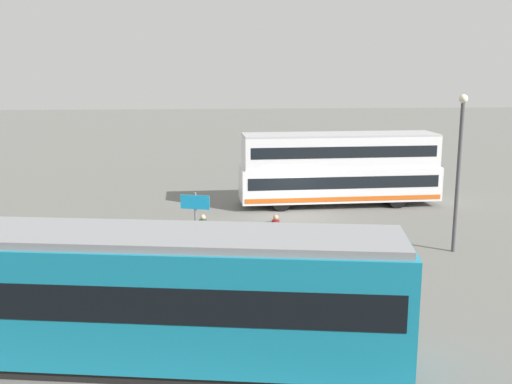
# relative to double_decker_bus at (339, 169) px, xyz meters

# --- Properties ---
(ground_plane) EXTENTS (160.00, 160.00, 0.00)m
(ground_plane) POSITION_rel_double_decker_bus_xyz_m (2.83, 2.18, -2.02)
(ground_plane) COLOR slate
(double_decker_bus) EXTENTS (10.96, 2.98, 3.96)m
(double_decker_bus) POSITION_rel_double_decker_bus_xyz_m (0.00, 0.00, 0.00)
(double_decker_bus) COLOR white
(double_decker_bus) RESTS_ON ground
(tram_yellow) EXTENTS (13.38, 4.71, 3.49)m
(tram_yellow) POSITION_rel_double_decker_bus_xyz_m (8.71, 17.56, -0.21)
(tram_yellow) COLOR teal
(tram_yellow) RESTS_ON ground
(pedestrian_near_railing) EXTENTS (0.43, 0.43, 1.62)m
(pedestrian_near_railing) POSITION_rel_double_decker_bus_xyz_m (7.38, 8.27, -1.09)
(pedestrian_near_railing) COLOR #33384C
(pedestrian_near_railing) RESTS_ON ground
(pedestrian_crossing) EXTENTS (0.42, 0.42, 1.66)m
(pedestrian_crossing) POSITION_rel_double_decker_bus_xyz_m (4.45, 8.72, -1.06)
(pedestrian_crossing) COLOR black
(pedestrian_crossing) RESTS_ON ground
(pedestrian_railing) EXTENTS (6.86, 0.20, 1.08)m
(pedestrian_railing) POSITION_rel_double_decker_bus_xyz_m (2.93, 9.14, -1.28)
(pedestrian_railing) COLOR gray
(pedestrian_railing) RESTS_ON ground
(info_sign) EXTENTS (1.18, 0.39, 2.53)m
(info_sign) POSITION_rel_double_decker_bus_xyz_m (7.69, 8.29, -0.24)
(info_sign) COLOR slate
(info_sign) RESTS_ON ground
(street_lamp) EXTENTS (0.36, 0.36, 6.45)m
(street_lamp) POSITION_rel_double_decker_bus_xyz_m (-2.94, 8.90, 1.78)
(street_lamp) COLOR #4C4C51
(street_lamp) RESTS_ON ground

